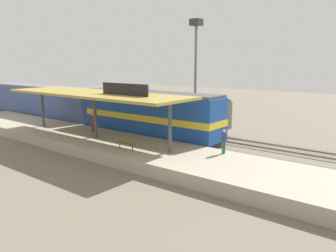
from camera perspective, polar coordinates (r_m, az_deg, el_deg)
The scene contains 12 objects.
ground_plane at distance 33.45m, azimuth -3.60°, elevation -1.45°, with size 120.00×120.00×0.00m, color #706656.
track_near at distance 32.01m, azimuth -5.98°, elevation -1.99°, with size 3.20×110.00×0.16m.
track_far at distance 35.38m, azimuth -0.81°, elevation -0.70°, with size 3.20×110.00×0.16m.
platform at distance 28.88m, azimuth -12.35°, elevation -2.74°, with size 6.00×44.00×0.90m, color #A89E89.
station_canopy at distance 28.15m, azimuth -12.56°, elevation 5.34°, with size 5.20×18.00×4.70m.
platform_bench at distance 24.11m, azimuth -7.32°, elevation -3.08°, with size 0.44×1.70×0.50m.
locomotive at distance 30.15m, azimuth -3.17°, elevation 1.86°, with size 2.93×14.43×4.44m.
passenger_carriage_single at distance 44.06m, azimuth -21.12°, elevation 3.87°, with size 2.90×20.00×4.24m.
freight_car at distance 34.21m, azimuth 0.97°, elevation 2.21°, with size 2.80×12.00×3.54m.
light_mast at distance 36.15m, azimuth 4.85°, elevation 12.85°, with size 1.10×1.10×11.70m.
person_waiting at distance 30.71m, azimuth -12.85°, elevation 0.72°, with size 0.34×0.34×1.71m.
person_walking at distance 23.12m, azimuth 9.67°, elevation -2.46°, with size 0.34×0.34×1.71m.
Camera 1 is at (-22.38, -21.77, 7.11)m, focal length 35.11 mm.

